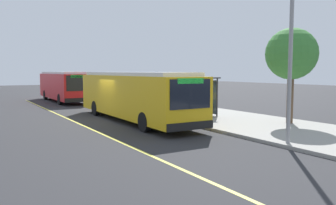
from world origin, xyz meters
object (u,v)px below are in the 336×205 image
at_px(transit_bus_second, 64,85).
at_px(transit_bus_main, 134,94).
at_px(route_sign_post, 195,90).
at_px(waiting_bench, 200,108).

bearing_deg(transit_bus_second, transit_bus_main, 0.69).
bearing_deg(route_sign_post, waiting_bench, 138.71).
xyz_separation_m(transit_bus_main, waiting_bench, (0.71, 4.44, -0.99)).
relative_size(transit_bus_main, route_sign_post, 4.39).
distance_m(transit_bus_second, waiting_bench, 17.12).
bearing_deg(waiting_bench, transit_bus_main, -99.11).
height_order(transit_bus_second, route_sign_post, same).
relative_size(transit_bus_second, route_sign_post, 3.79).
height_order(transit_bus_main, transit_bus_second, same).
xyz_separation_m(transit_bus_second, waiting_bench, (16.45, 4.63, -0.98)).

